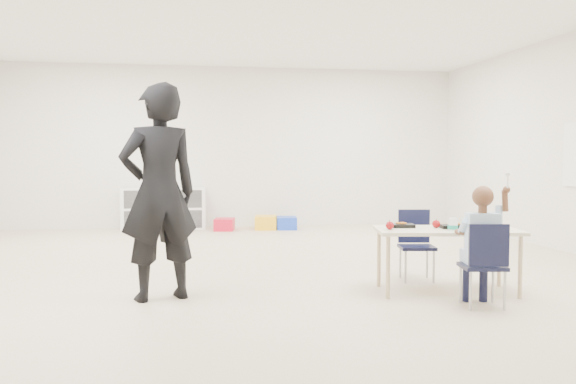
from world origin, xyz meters
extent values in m
plane|color=beige|center=(0.00, 0.00, 0.00)|extent=(9.00, 9.00, 0.00)
plane|color=white|center=(0.00, 0.00, 2.80)|extent=(9.00, 9.00, 0.00)
cube|color=white|center=(0.00, 4.50, 1.40)|extent=(8.00, 0.02, 2.80)
cube|color=white|center=(0.00, -4.50, 1.40)|extent=(8.00, 0.02, 2.80)
cube|color=beige|center=(1.49, -1.14, 0.56)|extent=(1.34, 0.82, 0.03)
cube|color=black|center=(1.56, -1.11, 0.59)|extent=(0.24, 0.19, 0.03)
cube|color=black|center=(1.13, -0.97, 0.59)|extent=(0.24, 0.19, 0.03)
cube|color=white|center=(1.50, -1.24, 0.62)|extent=(0.08, 0.08, 0.10)
ellipsoid|color=tan|center=(1.79, -1.27, 0.61)|extent=(0.09, 0.09, 0.07)
sphere|color=maroon|center=(1.42, -1.07, 0.61)|extent=(0.07, 0.07, 0.07)
sphere|color=maroon|center=(0.97, -1.12, 0.61)|extent=(0.07, 0.07, 0.07)
cube|color=white|center=(-1.20, 4.28, 0.35)|extent=(1.40, 0.40, 0.70)
imported|color=black|center=(-1.03, -1.00, 0.92)|extent=(0.78, 0.64, 1.83)
cube|color=red|center=(-0.20, 3.91, 0.10)|extent=(0.38, 0.45, 0.20)
cube|color=yellow|center=(0.51, 3.98, 0.11)|extent=(0.42, 0.51, 0.22)
cube|color=blue|center=(0.86, 3.92, 0.10)|extent=(0.38, 0.46, 0.21)
camera|label=1|loc=(-0.79, -6.24, 1.20)|focal=38.00mm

